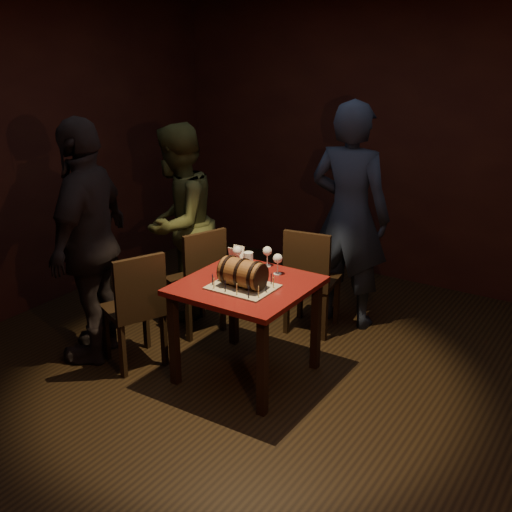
{
  "coord_description": "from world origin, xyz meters",
  "views": [
    {
      "loc": [
        2.25,
        -3.57,
        2.49
      ],
      "look_at": [
        -0.09,
        0.05,
        0.95
      ],
      "focal_mm": 45.0,
      "sensor_mm": 36.0,
      "label": 1
    }
  ],
  "objects_px": {
    "chair_back": "(310,276)",
    "person_left_rear": "(178,223)",
    "chair_left_front": "(136,304)",
    "person_back": "(349,216)",
    "pub_table": "(246,297)",
    "wine_glass_left": "(237,252)",
    "chair_left_rear": "(199,276)",
    "barrel_cake": "(243,273)",
    "pint_of_ale": "(248,262)",
    "person_left_front": "(90,242)",
    "wine_glass_right": "(278,259)",
    "wine_glass_mid": "(267,252)"
  },
  "relations": [
    {
      "from": "wine_glass_mid",
      "to": "person_back",
      "type": "distance_m",
      "value": 0.94
    },
    {
      "from": "pint_of_ale",
      "to": "person_back",
      "type": "xyz_separation_m",
      "value": [
        0.33,
        1.06,
        0.15
      ]
    },
    {
      "from": "wine_glass_mid",
      "to": "person_left_front",
      "type": "xyz_separation_m",
      "value": [
        -1.13,
        -0.74,
        0.08
      ]
    },
    {
      "from": "chair_back",
      "to": "wine_glass_left",
      "type": "bearing_deg",
      "value": -115.4
    },
    {
      "from": "chair_left_rear",
      "to": "person_left_front",
      "type": "relative_size",
      "value": 0.49
    },
    {
      "from": "pint_of_ale",
      "to": "pub_table",
      "type": "bearing_deg",
      "value": -60.25
    },
    {
      "from": "barrel_cake",
      "to": "wine_glass_right",
      "type": "height_order",
      "value": "barrel_cake"
    },
    {
      "from": "chair_back",
      "to": "person_back",
      "type": "xyz_separation_m",
      "value": [
        0.16,
        0.38,
        0.45
      ]
    },
    {
      "from": "person_back",
      "to": "person_left_front",
      "type": "relative_size",
      "value": 1.03
    },
    {
      "from": "wine_glass_left",
      "to": "chair_back",
      "type": "xyz_separation_m",
      "value": [
        0.3,
        0.64,
        -0.35
      ]
    },
    {
      "from": "wine_glass_mid",
      "to": "chair_back",
      "type": "relative_size",
      "value": 0.17
    },
    {
      "from": "chair_back",
      "to": "person_back",
      "type": "relative_size",
      "value": 0.48
    },
    {
      "from": "chair_back",
      "to": "chair_left_front",
      "type": "height_order",
      "value": "same"
    },
    {
      "from": "wine_glass_left",
      "to": "pint_of_ale",
      "type": "relative_size",
      "value": 1.07
    },
    {
      "from": "barrel_cake",
      "to": "pint_of_ale",
      "type": "height_order",
      "value": "barrel_cake"
    },
    {
      "from": "wine_glass_right",
      "to": "person_left_front",
      "type": "distance_m",
      "value": 1.44
    },
    {
      "from": "chair_left_front",
      "to": "chair_back",
      "type": "bearing_deg",
      "value": 56.28
    },
    {
      "from": "wine_glass_right",
      "to": "person_back",
      "type": "height_order",
      "value": "person_back"
    },
    {
      "from": "person_back",
      "to": "chair_left_front",
      "type": "bearing_deg",
      "value": 57.89
    },
    {
      "from": "pub_table",
      "to": "pint_of_ale",
      "type": "xyz_separation_m",
      "value": [
        -0.12,
        0.21,
        0.18
      ]
    },
    {
      "from": "chair_left_rear",
      "to": "person_left_rear",
      "type": "bearing_deg",
      "value": 152.05
    },
    {
      "from": "wine_glass_left",
      "to": "chair_back",
      "type": "relative_size",
      "value": 0.17
    },
    {
      "from": "wine_glass_mid",
      "to": "chair_left_rear",
      "type": "distance_m",
      "value": 0.76
    },
    {
      "from": "person_back",
      "to": "pub_table",
      "type": "bearing_deg",
      "value": 79.93
    },
    {
      "from": "wine_glass_left",
      "to": "wine_glass_right",
      "type": "bearing_deg",
      "value": 3.16
    },
    {
      "from": "chair_back",
      "to": "person_left_rear",
      "type": "height_order",
      "value": "person_left_rear"
    },
    {
      "from": "barrel_cake",
      "to": "chair_back",
      "type": "height_order",
      "value": "barrel_cake"
    },
    {
      "from": "pub_table",
      "to": "chair_back",
      "type": "xyz_separation_m",
      "value": [
        0.05,
        0.89,
        -0.12
      ]
    },
    {
      "from": "pint_of_ale",
      "to": "person_left_front",
      "type": "relative_size",
      "value": 0.08
    },
    {
      "from": "wine_glass_mid",
      "to": "wine_glass_right",
      "type": "height_order",
      "value": "same"
    },
    {
      "from": "barrel_cake",
      "to": "wine_glass_left",
      "type": "bearing_deg",
      "value": 129.37
    },
    {
      "from": "chair_back",
      "to": "person_left_rear",
      "type": "xyz_separation_m",
      "value": [
        -1.16,
        -0.3,
        0.35
      ]
    },
    {
      "from": "pub_table",
      "to": "person_left_rear",
      "type": "relative_size",
      "value": 0.52
    },
    {
      "from": "barrel_cake",
      "to": "wine_glass_right",
      "type": "distance_m",
      "value": 0.37
    },
    {
      "from": "chair_left_front",
      "to": "wine_glass_mid",
      "type": "bearing_deg",
      "value": 44.96
    },
    {
      "from": "chair_left_rear",
      "to": "person_back",
      "type": "xyz_separation_m",
      "value": [
        0.94,
        0.88,
        0.45
      ]
    },
    {
      "from": "chair_back",
      "to": "chair_left_rear",
      "type": "distance_m",
      "value": 0.93
    },
    {
      "from": "wine_glass_mid",
      "to": "chair_left_rear",
      "type": "height_order",
      "value": "chair_left_rear"
    },
    {
      "from": "barrel_cake",
      "to": "chair_left_rear",
      "type": "distance_m",
      "value": 0.96
    },
    {
      "from": "wine_glass_right",
      "to": "person_back",
      "type": "relative_size",
      "value": 0.08
    },
    {
      "from": "barrel_cake",
      "to": "chair_left_front",
      "type": "height_order",
      "value": "barrel_cake"
    },
    {
      "from": "wine_glass_left",
      "to": "barrel_cake",
      "type": "bearing_deg",
      "value": -50.63
    },
    {
      "from": "chair_back",
      "to": "wine_glass_mid",
      "type": "bearing_deg",
      "value": -101.48
    },
    {
      "from": "pub_table",
      "to": "person_left_rear",
      "type": "xyz_separation_m",
      "value": [
        -1.12,
        0.59,
        0.23
      ]
    },
    {
      "from": "wine_glass_right",
      "to": "pint_of_ale",
      "type": "xyz_separation_m",
      "value": [
        -0.22,
        -0.06,
        -0.05
      ]
    },
    {
      "from": "wine_glass_left",
      "to": "chair_left_rear",
      "type": "xyz_separation_m",
      "value": [
        -0.48,
        0.14,
        -0.35
      ]
    },
    {
      "from": "pub_table",
      "to": "chair_left_front",
      "type": "relative_size",
      "value": 0.97
    },
    {
      "from": "wine_glass_left",
      "to": "pint_of_ale",
      "type": "xyz_separation_m",
      "value": [
        0.13,
        -0.04,
        -0.05
      ]
    },
    {
      "from": "pint_of_ale",
      "to": "person_left_rear",
      "type": "bearing_deg",
      "value": 159.1
    },
    {
      "from": "wine_glass_mid",
      "to": "person_left_rear",
      "type": "bearing_deg",
      "value": 168.51
    }
  ]
}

